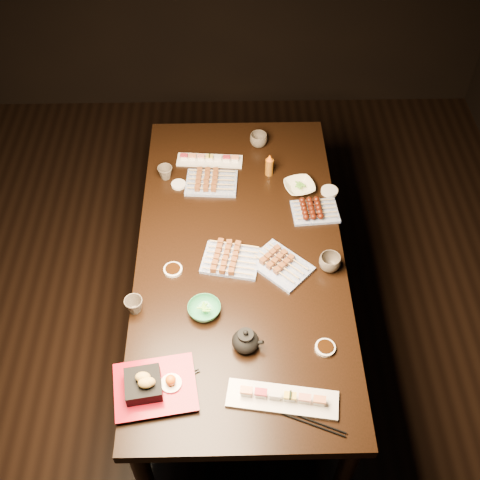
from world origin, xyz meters
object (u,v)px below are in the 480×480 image
(yakitori_plate_right, at_px, (281,262))
(yakitori_plate_left, at_px, (211,179))
(teacup_near_left, at_px, (134,305))
(teacup_mid_right, at_px, (330,263))
(sushi_platter_far, at_px, (210,158))
(tempura_tray, at_px, (154,382))
(edamame_bowl_cream, at_px, (299,187))
(sushi_platter_near, at_px, (283,397))
(edamame_bowl_green, at_px, (204,310))
(teapot, at_px, (246,339))
(yakitori_plate_center, at_px, (231,257))
(dining_table, at_px, (240,301))
(teacup_far_left, at_px, (165,173))
(teacup_far_right, at_px, (259,140))
(condiment_bottle, at_px, (269,165))

(yakitori_plate_right, distance_m, yakitori_plate_left, 0.60)
(teacup_near_left, distance_m, teacup_mid_right, 0.83)
(sushi_platter_far, height_order, tempura_tray, tempura_tray)
(edamame_bowl_cream, xyz_separation_m, teacup_mid_right, (0.09, -0.48, 0.02))
(sushi_platter_near, bearing_deg, tempura_tray, -177.39)
(sushi_platter_far, xyz_separation_m, edamame_bowl_green, (-0.01, -0.91, 0.00))
(sushi_platter_far, bearing_deg, edamame_bowl_green, 94.08)
(teacup_near_left, xyz_separation_m, teapot, (0.44, -0.18, 0.02))
(yakitori_plate_center, bearing_deg, sushi_platter_near, -62.92)
(tempura_tray, distance_m, teapot, 0.37)
(edamame_bowl_cream, xyz_separation_m, teacup_near_left, (-0.72, -0.68, 0.02))
(yakitori_plate_left, relative_size, edamame_bowl_cream, 1.72)
(teacup_near_left, bearing_deg, yakitori_plate_left, 67.65)
(dining_table, bearing_deg, teapot, -83.10)
(teacup_far_left, bearing_deg, teacup_mid_right, -38.39)
(teacup_far_right, bearing_deg, yakitori_plate_right, -85.57)
(yakitori_plate_left, relative_size, teacup_mid_right, 2.63)
(sushi_platter_far, height_order, edamame_bowl_green, edamame_bowl_green)
(tempura_tray, xyz_separation_m, condiment_bottle, (0.47, 1.15, 0.01))
(yakitori_plate_right, distance_m, tempura_tray, 0.75)
(dining_table, xyz_separation_m, teacup_far_right, (0.11, 0.71, 0.41))
(sushi_platter_near, distance_m, teacup_far_left, 1.28)
(teacup_far_left, bearing_deg, sushi_platter_far, 28.45)
(condiment_bottle, bearing_deg, teacup_far_left, -178.06)
(yakitori_plate_left, relative_size, teacup_far_right, 2.74)
(yakitori_plate_center, xyz_separation_m, tempura_tray, (-0.28, -0.59, 0.02))
(dining_table, distance_m, teacup_near_left, 0.67)
(tempura_tray, bearing_deg, edamame_bowl_green, 53.97)
(yakitori_plate_right, relative_size, teacup_mid_right, 2.61)
(sushi_platter_far, relative_size, tempura_tray, 1.10)
(yakitori_plate_right, height_order, teacup_far_right, teacup_far_right)
(dining_table, bearing_deg, yakitori_plate_left, 112.61)
(edamame_bowl_cream, distance_m, teacup_far_right, 0.38)
(yakitori_plate_right, height_order, edamame_bowl_green, yakitori_plate_right)
(edamame_bowl_cream, distance_m, teacup_near_left, 0.99)
(teapot, bearing_deg, teacup_mid_right, 59.19)
(dining_table, height_order, sushi_platter_far, sushi_platter_far)
(dining_table, height_order, sushi_platter_near, sushi_platter_near)
(teacup_far_right, relative_size, condiment_bottle, 0.74)
(edamame_bowl_green, relative_size, tempura_tray, 0.45)
(sushi_platter_far, bearing_deg, dining_table, 108.02)
(yakitori_plate_right, xyz_separation_m, edamame_bowl_cream, (0.12, 0.47, -0.01))
(sushi_platter_near, height_order, edamame_bowl_cream, sushi_platter_near)
(yakitori_plate_right, distance_m, edamame_bowl_cream, 0.49)
(sushi_platter_far, relative_size, teacup_mid_right, 3.51)
(edamame_bowl_green, height_order, edamame_bowl_cream, edamame_bowl_green)
(edamame_bowl_cream, bearing_deg, teacup_far_right, 118.73)
(teacup_far_left, bearing_deg, teapot, -69.20)
(teacup_mid_right, height_order, condiment_bottle, condiment_bottle)
(yakitori_plate_left, xyz_separation_m, teacup_near_left, (-0.30, -0.73, 0.00))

